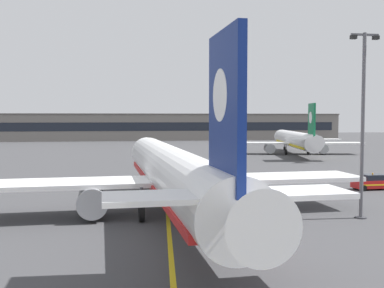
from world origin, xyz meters
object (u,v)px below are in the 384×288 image
object	(u,v)px
airliner_foreground	(172,173)
airliner_background	(296,140)
safety_cone_by_nose_gear	(158,183)
service_car_fourth	(373,182)
apron_lamp_post	(363,122)

from	to	relation	value
airliner_foreground	airliner_background	world-z (taller)	airliner_foreground
airliner_foreground	airliner_background	bearing A→B (deg)	60.44
safety_cone_by_nose_gear	service_car_fourth	bearing A→B (deg)	-16.35
airliner_foreground	service_car_fourth	xyz separation A→B (m)	(22.69, 9.72, -2.60)
apron_lamp_post	service_car_fourth	distance (m)	16.72
airliner_foreground	apron_lamp_post	world-z (taller)	apron_lamp_post
safety_cone_by_nose_gear	airliner_background	bearing A→B (deg)	51.21
airliner_background	service_car_fourth	size ratio (longest dim) A/B	8.59
airliner_foreground	safety_cone_by_nose_gear	distance (m)	16.67
airliner_foreground	safety_cone_by_nose_gear	bearing A→B (deg)	90.10
airliner_foreground	apron_lamp_post	bearing A→B (deg)	-12.42
service_car_fourth	safety_cone_by_nose_gear	distance (m)	23.68
airliner_background	safety_cone_by_nose_gear	bearing A→B (deg)	-128.79
airliner_foreground	safety_cone_by_nose_gear	xyz separation A→B (m)	(-0.03, 16.38, -3.11)
apron_lamp_post	service_car_fourth	size ratio (longest dim) A/B	3.31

